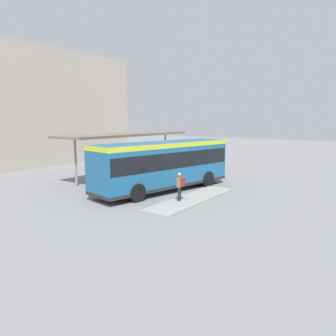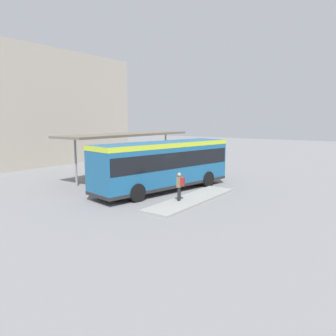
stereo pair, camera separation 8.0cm
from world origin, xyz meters
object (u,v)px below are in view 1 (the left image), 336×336
(city_bus, at_px, (164,163))
(potted_planter_near_shelter, at_px, (168,168))
(bicycle_white, at_px, (199,166))
(pedestrian_waiting, at_px, (180,185))
(bicycle_yellow, at_px, (208,166))
(bicycle_green, at_px, (193,165))

(city_bus, relative_size, potted_planter_near_shelter, 7.47)
(bicycle_white, bearing_deg, pedestrian_waiting, 114.27)
(city_bus, xyz_separation_m, potted_planter_near_shelter, (4.52, 2.86, -1.16))
(pedestrian_waiting, relative_size, potted_planter_near_shelter, 1.15)
(bicycle_white, relative_size, potted_planter_near_shelter, 1.22)
(city_bus, xyz_separation_m, bicycle_yellow, (9.50, 1.80, -1.54))
(pedestrian_waiting, bearing_deg, bicycle_yellow, -86.14)
(bicycle_white, xyz_separation_m, bicycle_green, (0.26, 0.79, 0.01))
(pedestrian_waiting, height_order, bicycle_white, pedestrian_waiting)
(bicycle_yellow, height_order, bicycle_white, bicycle_white)
(city_bus, relative_size, bicycle_yellow, 6.71)
(bicycle_green, height_order, potted_planter_near_shelter, potted_planter_near_shelter)
(potted_planter_near_shelter, bearing_deg, city_bus, -147.67)
(pedestrian_waiting, distance_m, potted_planter_near_shelter, 8.60)
(bicycle_green, bearing_deg, pedestrian_waiting, -61.28)
(bicycle_yellow, bearing_deg, bicycle_green, -8.31)
(city_bus, xyz_separation_m, bicycle_white, (9.20, 2.59, -1.51))
(bicycle_green, distance_m, potted_planter_near_shelter, 4.98)
(city_bus, xyz_separation_m, bicycle_green, (9.46, 3.37, -1.50))
(bicycle_yellow, bearing_deg, pedestrian_waiting, 101.52)
(bicycle_yellow, distance_m, potted_planter_near_shelter, 5.10)
(pedestrian_waiting, distance_m, bicycle_green, 13.04)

